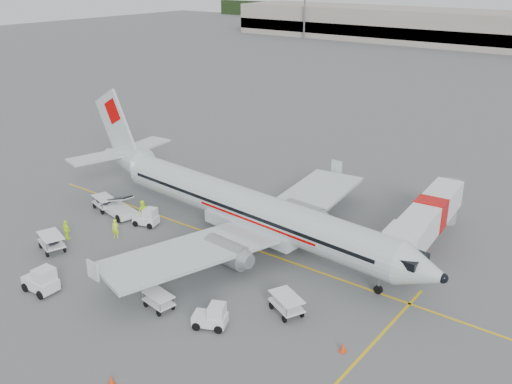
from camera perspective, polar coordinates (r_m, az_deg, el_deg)
ground at (r=44.92m, az=-1.55°, el=-5.26°), size 360.00×360.00×0.00m
stripe_lead at (r=44.91m, az=-1.55°, el=-5.26°), size 44.00×0.20×0.01m
stripe_cross at (r=32.78m, az=9.37°, el=-17.04°), size 0.20×20.00×0.01m
terminal_west at (r=174.54m, az=15.73°, el=15.73°), size 110.00×22.00×9.00m
mast_west at (r=177.16m, az=4.91°, el=18.60°), size 3.20×1.20×22.00m
aircraft at (r=43.59m, az=-0.78°, el=0.79°), size 37.07×30.20×9.61m
jet_bridge at (r=45.61m, az=16.88°, el=-3.09°), size 4.05×15.12×3.92m
belt_loader at (r=50.96m, az=-13.69°, el=-0.76°), size 5.54×2.98×2.84m
tug_fore at (r=35.18m, az=-4.65°, el=-12.19°), size 2.33×1.90×1.57m
tug_mid at (r=41.05m, az=-20.78°, el=-8.12°), size 2.44×1.45×1.85m
tug_aft at (r=48.70m, az=-10.97°, el=-2.43°), size 2.26×1.66×1.56m
cart_loaded_a at (r=46.47m, az=-19.77°, el=-4.77°), size 2.85×2.19×1.32m
cart_loaded_b at (r=52.65m, az=-14.94°, el=-1.09°), size 2.66×1.98×1.24m
cart_empty_a at (r=37.35m, az=-9.70°, el=-10.71°), size 2.22×1.52×1.07m
cart_empty_b at (r=36.41m, az=3.06°, el=-11.17°), size 2.75×2.29×1.24m
cone_nose at (r=33.72m, az=8.69°, el=-15.07°), size 0.38×0.38×0.63m
cone_port at (r=52.48m, az=5.13°, el=-0.83°), size 0.40×0.40×0.65m
cone_stbd at (r=32.04m, az=-14.28°, el=-17.77°), size 0.42×0.42×0.68m
crew_a at (r=46.99m, az=-13.88°, el=-3.57°), size 0.70×0.61×1.61m
crew_b at (r=49.41m, az=-11.26°, el=-1.89°), size 1.08×0.95×1.88m
crew_c at (r=39.42m, az=-11.11°, el=-8.42°), size 0.85×1.20×1.69m
crew_d at (r=47.81m, az=-18.44°, el=-3.62°), size 0.97×0.43×1.64m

